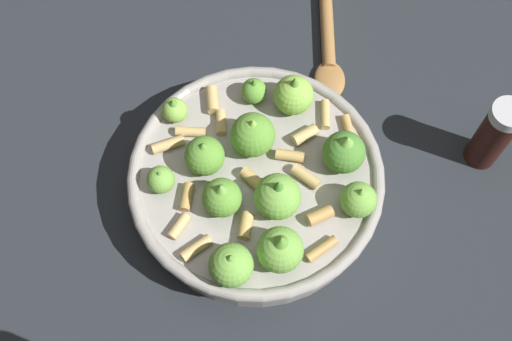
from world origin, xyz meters
TOP-DOWN VIEW (x-y plane):
  - ground_plane at (0.00, 0.00)m, footprint 2.40×2.40m
  - cooking_pan at (0.00, 0.00)m, footprint 0.26×0.26m
  - pepper_shaker at (-0.12, 0.22)m, footprint 0.04×0.04m
  - wooden_spoon at (-0.24, 0.01)m, footprint 0.25×0.11m

SIDE VIEW (x-z plane):
  - ground_plane at x=0.00m, z-range 0.00..0.00m
  - wooden_spoon at x=-0.24m, z-range 0.00..0.02m
  - cooking_pan at x=0.00m, z-range -0.02..0.09m
  - pepper_shaker at x=-0.12m, z-range 0.00..0.10m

